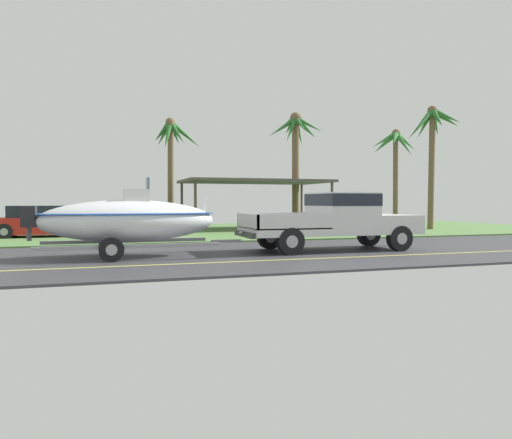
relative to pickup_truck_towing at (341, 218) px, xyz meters
name	(u,v)px	position (x,y,z in m)	size (l,w,h in m)	color
ground	(259,234)	(-0.09, 8.23, -1.04)	(36.00, 22.00, 0.11)	#38383D
pickup_truck_towing	(341,218)	(0.00, 0.00, 0.00)	(5.84, 2.13, 1.84)	silver
boat_on_trailer	(127,220)	(-6.65, 0.00, 0.00)	(6.00, 2.24, 2.23)	gray
parked_sedan_near	(47,222)	(-9.55, 8.59, -0.36)	(4.66, 1.82, 1.38)	#B21E19
carport_awning	(255,182)	(0.69, 11.30, 1.56)	(7.82, 4.57, 2.72)	#4C4238
palm_tree_near_left	(172,145)	(-3.45, 13.85, 3.71)	(2.85, 3.06, 6.31)	brown
palm_tree_near_right	(395,152)	(9.15, 10.73, 3.41)	(3.13, 2.89, 5.79)	brown
palm_tree_mid	(433,133)	(9.87, 8.20, 4.21)	(3.32, 2.64, 6.72)	brown
palm_tree_far_left	(295,143)	(3.86, 13.15, 4.04)	(2.82, 3.32, 6.91)	brown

